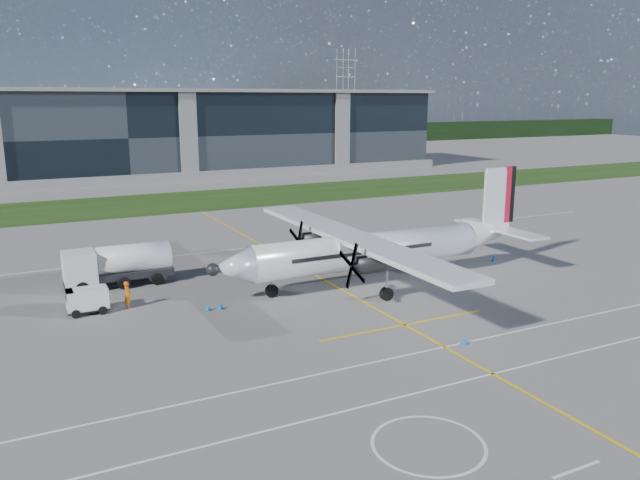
# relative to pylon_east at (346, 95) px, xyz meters

# --- Properties ---
(ground) EXTENTS (400.00, 400.00, 0.00)m
(ground) POSITION_rel_pylon_east_xyz_m (-85.00, -110.00, -15.00)
(ground) COLOR slate
(ground) RESTS_ON ground
(grass_strip) EXTENTS (400.00, 18.00, 0.04)m
(grass_strip) POSITION_rel_pylon_east_xyz_m (-85.00, -102.00, -14.98)
(grass_strip) COLOR #1C380F
(grass_strip) RESTS_ON ground
(terminal_building) EXTENTS (120.00, 20.00, 15.00)m
(terminal_building) POSITION_rel_pylon_east_xyz_m (-85.00, -70.00, -7.50)
(terminal_building) COLOR black
(terminal_building) RESTS_ON ground
(tree_line) EXTENTS (400.00, 6.00, 6.00)m
(tree_line) POSITION_rel_pylon_east_xyz_m (-85.00, -10.00, -12.00)
(tree_line) COLOR black
(tree_line) RESTS_ON ground
(pylon_east) EXTENTS (9.00, 4.60, 30.00)m
(pylon_east) POSITION_rel_pylon_east_xyz_m (0.00, 0.00, 0.00)
(pylon_east) COLOR gray
(pylon_east) RESTS_ON ground
(yellow_taxiway_centerline) EXTENTS (0.20, 70.00, 0.01)m
(yellow_taxiway_centerline) POSITION_rel_pylon_east_xyz_m (-82.00, -140.00, -14.99)
(yellow_taxiway_centerline) COLOR yellow
(yellow_taxiway_centerline) RESTS_ON ground
(white_lane_line) EXTENTS (90.00, 0.15, 0.01)m
(white_lane_line) POSITION_rel_pylon_east_xyz_m (-85.00, -164.00, -14.99)
(white_lane_line) COLOR white
(white_lane_line) RESTS_ON ground
(turboprop_aircraft) EXTENTS (26.80, 27.79, 8.34)m
(turboprop_aircraft) POSITION_rel_pylon_east_xyz_m (-78.38, -147.05, -10.83)
(turboprop_aircraft) COLOR silver
(turboprop_aircraft) RESTS_ON ground
(fuel_tanker_truck) EXTENTS (8.27, 2.69, 3.10)m
(fuel_tanker_truck) POSITION_rel_pylon_east_xyz_m (-97.13, -139.08, -13.45)
(fuel_tanker_truck) COLOR silver
(fuel_tanker_truck) RESTS_ON ground
(baggage_tug) EXTENTS (2.77, 1.66, 1.66)m
(baggage_tug) POSITION_rel_pylon_east_xyz_m (-99.46, -144.67, -14.17)
(baggage_tug) COLOR silver
(baggage_tug) RESTS_ON ground
(ground_crew_person) EXTENTS (0.76, 0.96, 2.14)m
(ground_crew_person) POSITION_rel_pylon_east_xyz_m (-96.90, -144.81, -13.93)
(ground_crew_person) COLOR #F25907
(ground_crew_person) RESTS_ON ground
(safety_cone_fwd) EXTENTS (0.36, 0.36, 0.50)m
(safety_cone_fwd) POSITION_rel_pylon_east_xyz_m (-92.24, -147.81, -14.75)
(safety_cone_fwd) COLOR blue
(safety_cone_fwd) RESTS_ON ground
(safety_cone_stbdwing) EXTENTS (0.36, 0.36, 0.50)m
(safety_cone_stbdwing) POSITION_rel_pylon_east_xyz_m (-80.21, -133.29, -14.75)
(safety_cone_stbdwing) COLOR blue
(safety_cone_stbdwing) RESTS_ON ground
(safety_cone_portwing) EXTENTS (0.36, 0.36, 0.50)m
(safety_cone_portwing) POSITION_rel_pylon_east_xyz_m (-80.68, -160.18, -14.75)
(safety_cone_portwing) COLOR blue
(safety_cone_portwing) RESTS_ON ground
(safety_cone_tail) EXTENTS (0.36, 0.36, 0.50)m
(safety_cone_tail) POSITION_rel_pylon_east_xyz_m (-66.12, -146.34, -14.75)
(safety_cone_tail) COLOR blue
(safety_cone_tail) RESTS_ON ground
(safety_cone_nose_port) EXTENTS (0.36, 0.36, 0.50)m
(safety_cone_nose_port) POSITION_rel_pylon_east_xyz_m (-91.39, -147.90, -14.75)
(safety_cone_nose_port) COLOR blue
(safety_cone_nose_port) RESTS_ON ground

